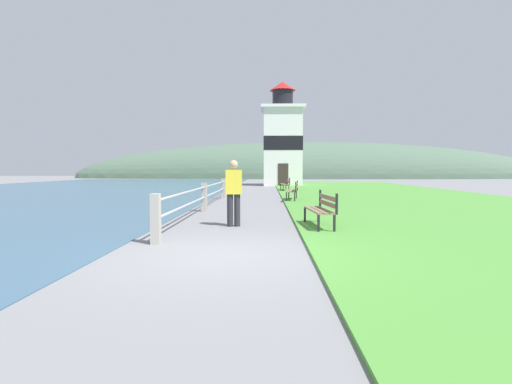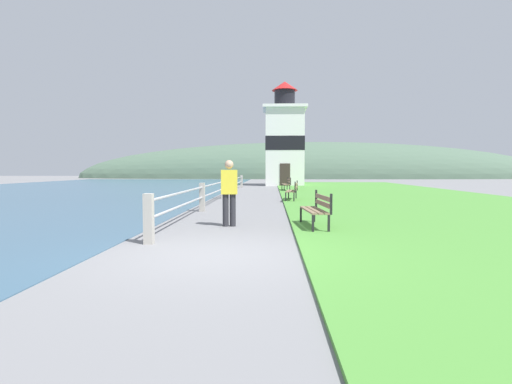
{
  "view_description": "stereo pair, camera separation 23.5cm",
  "coord_description": "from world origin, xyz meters",
  "px_view_note": "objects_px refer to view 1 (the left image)",
  "views": [
    {
      "loc": [
        0.79,
        -6.87,
        1.5
      ],
      "look_at": [
        0.2,
        14.05,
        0.3
      ],
      "focal_mm": 28.0,
      "sensor_mm": 36.0,
      "label": 1
    },
    {
      "loc": [
        1.02,
        -6.86,
        1.5
      ],
      "look_at": [
        0.2,
        14.05,
        0.3
      ],
      "focal_mm": 28.0,
      "sensor_mm": 36.0,
      "label": 2
    }
  ],
  "objects_px": {
    "park_bench_near": "(322,207)",
    "person_strolling": "(234,191)",
    "park_bench_midway": "(294,190)",
    "lighthouse": "(283,141)",
    "park_bench_far": "(286,183)"
  },
  "relations": [
    {
      "from": "park_bench_midway",
      "to": "park_bench_far",
      "type": "relative_size",
      "value": 0.98
    },
    {
      "from": "lighthouse",
      "to": "person_strolling",
      "type": "relative_size",
      "value": 5.44
    },
    {
      "from": "park_bench_far",
      "to": "person_strolling",
      "type": "relative_size",
      "value": 1.1
    },
    {
      "from": "park_bench_near",
      "to": "park_bench_far",
      "type": "distance_m",
      "value": 17.31
    },
    {
      "from": "park_bench_near",
      "to": "person_strolling",
      "type": "height_order",
      "value": "person_strolling"
    },
    {
      "from": "park_bench_far",
      "to": "person_strolling",
      "type": "distance_m",
      "value": 17.12
    },
    {
      "from": "park_bench_midway",
      "to": "lighthouse",
      "type": "relative_size",
      "value": 0.2
    },
    {
      "from": "park_bench_midway",
      "to": "park_bench_far",
      "type": "height_order",
      "value": "same"
    },
    {
      "from": "park_bench_near",
      "to": "lighthouse",
      "type": "bearing_deg",
      "value": -95.11
    },
    {
      "from": "park_bench_midway",
      "to": "lighthouse",
      "type": "bearing_deg",
      "value": -83.96
    },
    {
      "from": "park_bench_near",
      "to": "person_strolling",
      "type": "distance_m",
      "value": 2.32
    },
    {
      "from": "lighthouse",
      "to": "park_bench_far",
      "type": "bearing_deg",
      "value": -90.66
    },
    {
      "from": "park_bench_far",
      "to": "lighthouse",
      "type": "bearing_deg",
      "value": -93.99
    },
    {
      "from": "park_bench_far",
      "to": "person_strolling",
      "type": "xyz_separation_m",
      "value": [
        -2.17,
        -16.98,
        0.4
      ]
    },
    {
      "from": "park_bench_far",
      "to": "park_bench_midway",
      "type": "bearing_deg",
      "value": 86.37
    }
  ]
}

